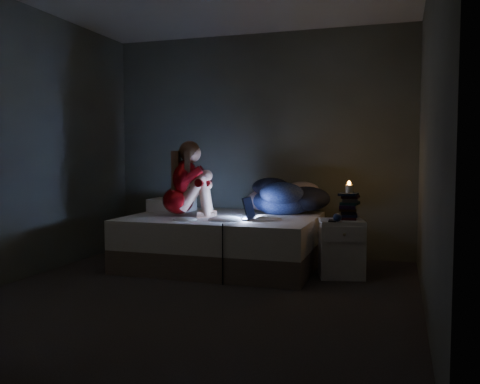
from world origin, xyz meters
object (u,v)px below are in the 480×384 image
at_px(bed, 223,241).
at_px(woman, 178,179).
at_px(phone, 330,220).
at_px(laptop, 235,207).
at_px(candle, 349,190).
at_px(nightstand, 341,248).

bearing_deg(bed, woman, -156.77).
relative_size(woman, phone, 5.68).
distance_m(woman, laptop, 0.70).
xyz_separation_m(woman, candle, (1.74, 0.15, -0.09)).
distance_m(bed, candle, 1.43).
distance_m(bed, laptop, 0.49).
bearing_deg(nightstand, laptop, 172.46).
bearing_deg(nightstand, candle, 39.28).
distance_m(bed, phone, 1.21).
bearing_deg(nightstand, phone, -144.99).
height_order(bed, nightstand, nightstand).
distance_m(bed, nightstand, 1.26).
relative_size(nightstand, phone, 3.96).
distance_m(woman, nightstand, 1.81).
distance_m(woman, candle, 1.75).
bearing_deg(phone, bed, 178.87).
relative_size(laptop, candle, 4.19).
distance_m(woman, phone, 1.62).
bearing_deg(woman, candle, -11.17).
bearing_deg(bed, candle, -1.56).
bearing_deg(bed, nightstand, -5.14).
bearing_deg(candle, laptop, -170.33).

